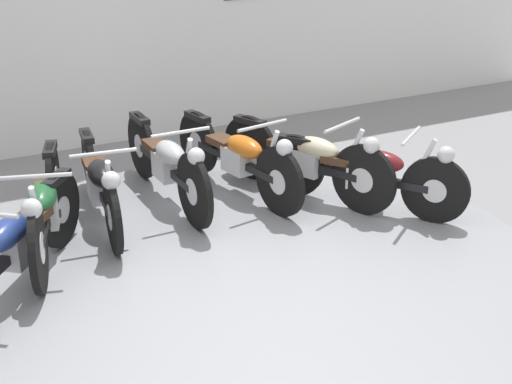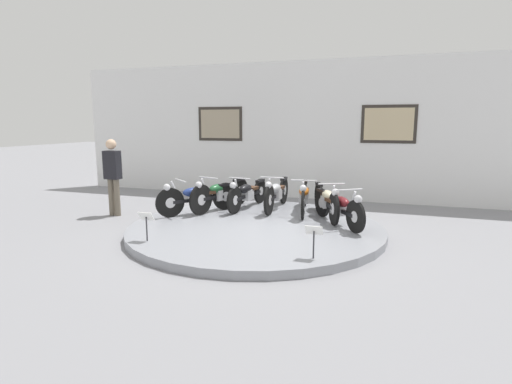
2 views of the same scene
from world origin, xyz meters
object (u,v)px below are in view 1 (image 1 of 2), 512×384
Objects in this scene: motorcycle_black at (100,181)px; motorcycle_silver at (167,162)px; motorcycle_orange at (238,155)px; motorcycle_green at (45,205)px; motorcycle_cream at (307,157)px; motorcycle_blue at (16,241)px; motorcycle_maroon at (367,171)px.

motorcycle_black is 0.69m from motorcycle_silver.
motorcycle_green is at bearing -169.42° from motorcycle_orange.
motorcycle_green reaches higher than motorcycle_orange.
motorcycle_cream is at bearing -21.52° from motorcycle_silver.
motorcycle_silver is (1.55, 1.00, 0.02)m from motorcycle_blue.
motorcycle_black is at bearing 169.49° from motorcycle_cream.
motorcycle_maroon is (3.10, -0.00, -0.01)m from motorcycle_blue.
motorcycle_green reaches higher than motorcycle_cream.
motorcycle_maroon is at bearing -45.07° from motorcycle_orange.
motorcycle_orange is at bearing 10.58° from motorcycle_green.
motorcycle_black is at bearing -169.04° from motorcycle_silver.
motorcycle_green is at bearing -147.24° from motorcycle_black.
motorcycle_silver is (0.68, 0.13, 0.02)m from motorcycle_black.
motorcycle_green and motorcycle_silver have the same top height.
motorcycle_orange is (1.90, 0.36, -0.01)m from motorcycle_green.
motorcycle_black is at bearing 158.60° from motorcycle_maroon.
motorcycle_green is at bearing 180.00° from motorcycle_cream.
motorcycle_blue is at bearing -122.21° from motorcycle_green.
motorcycle_cream is at bearing 10.52° from motorcycle_blue.
motorcycle_blue is 1.23m from motorcycle_black.
motorcycle_orange is at bearing 0.10° from motorcycle_black.
motorcycle_blue is 0.80× the size of motorcycle_orange.
motorcycle_cream is (0.55, -0.36, 0.00)m from motorcycle_orange.
motorcycle_orange is at bearing 147.18° from motorcycle_cream.
motorcycle_silver is 1.85m from motorcycle_maroon.
motorcycle_blue reaches higher than motorcycle_black.
motorcycle_green is at bearing 169.41° from motorcycle_maroon.
motorcycle_silver is 1.02× the size of motorcycle_orange.
motorcycle_cream is at bearing -0.00° from motorcycle_green.
motorcycle_black is 1.94m from motorcycle_cream.
motorcycle_black is at bearing 44.85° from motorcycle_blue.
motorcycle_green is 1.32m from motorcycle_silver.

